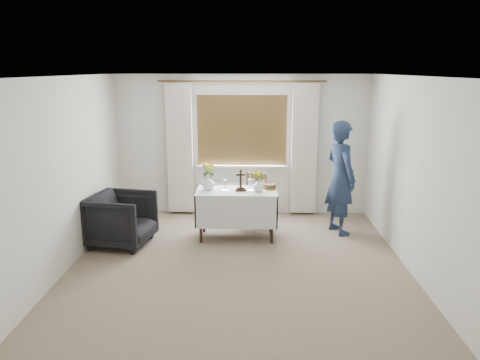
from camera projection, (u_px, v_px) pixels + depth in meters
name	position (u px, v px, depth m)	size (l,w,h in m)	color
ground	(238.00, 268.00, 6.21)	(5.00, 5.00, 0.00)	gray
altar_table	(237.00, 214.00, 7.28)	(1.24, 0.64, 0.76)	white
wooden_chair	(252.00, 200.00, 7.87)	(0.40, 0.40, 0.88)	brown
armchair	(122.00, 219.00, 6.98)	(0.85, 0.87, 0.79)	black
person	(340.00, 178.00, 7.39)	(0.66, 0.44, 1.81)	navy
radiator	(242.00, 198.00, 8.50)	(1.10, 0.10, 0.60)	white
wooden_cross	(241.00, 180.00, 7.14)	(0.16, 0.11, 0.34)	black
candlestick_left	(225.00, 179.00, 7.12)	(0.10, 0.10, 0.36)	silver
candlestick_right	(250.00, 179.00, 7.12)	(0.11, 0.11, 0.37)	silver
flower_vase_left	(208.00, 183.00, 7.23)	(0.21, 0.21, 0.22)	white
flower_vase_right	(258.00, 186.00, 7.11)	(0.17, 0.17, 0.18)	white
wicker_basket	(270.00, 186.00, 7.30)	(0.20, 0.20, 0.08)	brown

